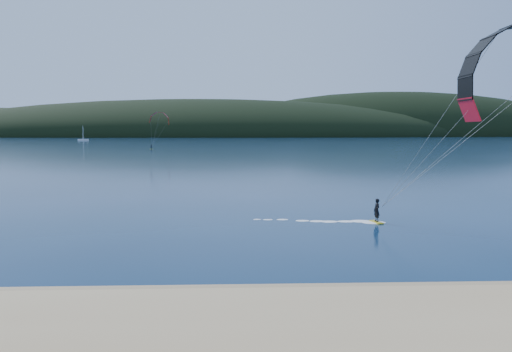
# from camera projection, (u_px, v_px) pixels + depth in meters

# --- Properties ---
(ground) EXTENTS (1800.00, 1800.00, 0.00)m
(ground) POSITION_uv_depth(u_px,v_px,m) (136.00, 336.00, 18.07)
(ground) COLOR #071F38
(ground) RESTS_ON ground
(wet_sand) EXTENTS (220.00, 2.50, 0.10)m
(wet_sand) POSITION_uv_depth(u_px,v_px,m) (156.00, 295.00, 22.55)
(wet_sand) COLOR #947C56
(wet_sand) RESTS_ON ground
(headland) EXTENTS (1200.00, 310.00, 140.00)m
(headland) POSITION_uv_depth(u_px,v_px,m) (235.00, 136.00, 759.80)
(headland) COLOR black
(headland) RESTS_ON ground
(kitesurfer_far) EXTENTS (9.08, 5.29, 14.03)m
(kitesurfer_far) POSITION_uv_depth(u_px,v_px,m) (159.00, 122.00, 208.84)
(kitesurfer_far) COLOR gold
(kitesurfer_far) RESTS_ON ground
(sailboat) EXTENTS (9.19, 5.70, 12.79)m
(sailboat) POSITION_uv_depth(u_px,v_px,m) (83.00, 139.00, 411.14)
(sailboat) COLOR white
(sailboat) RESTS_ON ground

